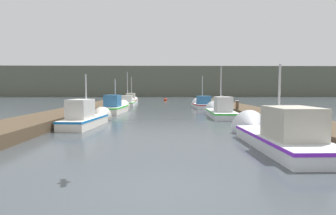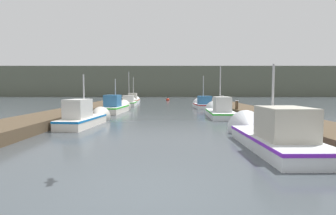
# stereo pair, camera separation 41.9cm
# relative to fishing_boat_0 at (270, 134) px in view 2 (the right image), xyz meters

# --- Properties ---
(ground_plane) EXTENTS (200.00, 200.00, 0.00)m
(ground_plane) POSITION_rel_fishing_boat_0_xyz_m (-4.06, -4.48, -0.44)
(ground_plane) COLOR #3D4449
(dock_left) EXTENTS (2.76, 40.00, 0.52)m
(dock_left) POSITION_rel_fishing_boat_0_xyz_m (-10.88, 11.52, -0.18)
(dock_left) COLOR #4C3D2B
(dock_left) RESTS_ON ground_plane
(dock_right) EXTENTS (2.76, 40.00, 0.52)m
(dock_right) POSITION_rel_fishing_boat_0_xyz_m (2.76, 11.52, -0.18)
(dock_right) COLOR #4C3D2B
(dock_right) RESTS_ON ground_plane
(distant_shore_ridge) EXTENTS (120.00, 16.00, 7.84)m
(distant_shore_ridge) POSITION_rel_fishing_boat_0_xyz_m (-4.06, 65.03, 3.48)
(distant_shore_ridge) COLOR #565B4C
(distant_shore_ridge) RESTS_ON ground_plane
(fishing_boat_0) EXTENTS (1.84, 5.89, 3.52)m
(fishing_boat_0) POSITION_rel_fishing_boat_0_xyz_m (0.00, 0.00, 0.00)
(fishing_boat_0) COLOR silver
(fishing_boat_0) RESTS_ON ground_plane
(fishing_boat_1) EXTENTS (1.80, 5.07, 3.26)m
(fishing_boat_1) POSITION_rel_fishing_boat_0_xyz_m (-8.33, 5.38, 0.02)
(fishing_boat_1) COLOR silver
(fishing_boat_1) RESTS_ON ground_plane
(fishing_boat_2) EXTENTS (1.93, 5.83, 4.27)m
(fishing_boat_2) POSITION_rel_fishing_boat_0_xyz_m (0.20, 10.17, -0.03)
(fishing_boat_2) COLOR silver
(fishing_boat_2) RESTS_ON ground_plane
(fishing_boat_3) EXTENTS (1.87, 5.59, 3.35)m
(fishing_boat_3) POSITION_rel_fishing_boat_0_xyz_m (-8.22, 13.70, 0.03)
(fishing_boat_3) COLOR silver
(fishing_boat_3) RESTS_ON ground_plane
(fishing_boat_4) EXTENTS (1.88, 4.75, 4.00)m
(fishing_boat_4) POSITION_rel_fishing_boat_0_xyz_m (0.09, 18.87, -0.05)
(fishing_boat_4) COLOR silver
(fishing_boat_4) RESTS_ON ground_plane
(fishing_boat_5) EXTENTS (1.81, 4.73, 4.61)m
(fishing_boat_5) POSITION_rel_fishing_boat_0_xyz_m (-8.40, 22.72, -0.06)
(fishing_boat_5) COLOR silver
(fishing_boat_5) RESTS_ON ground_plane
(fishing_boat_6) EXTENTS (1.44, 5.67, 4.05)m
(fishing_boat_6) POSITION_rel_fishing_boat_0_xyz_m (-8.49, 27.38, 0.03)
(fishing_boat_6) COLOR silver
(fishing_boat_6) RESTS_ON ground_plane
(mooring_piling_0) EXTENTS (0.28, 0.28, 0.97)m
(mooring_piling_0) POSITION_rel_fishing_boat_0_xyz_m (-9.59, 23.85, 0.05)
(mooring_piling_0) COLOR #473523
(mooring_piling_0) RESTS_ON ground_plane
(mooring_piling_1) EXTENTS (0.27, 0.27, 1.28)m
(mooring_piling_1) POSITION_rel_fishing_boat_0_xyz_m (1.32, 16.23, 0.21)
(mooring_piling_1) COLOR #473523
(mooring_piling_1) RESTS_ON ground_plane
(mooring_piling_2) EXTENTS (0.25, 0.25, 1.21)m
(mooring_piling_2) POSITION_rel_fishing_boat_0_xyz_m (1.46, 10.04, 0.17)
(mooring_piling_2) COLOR #473523
(mooring_piling_2) RESTS_ON ground_plane
(mooring_piling_3) EXTENTS (0.26, 0.26, 1.41)m
(mooring_piling_3) POSITION_rel_fishing_boat_0_xyz_m (1.60, 15.78, 0.27)
(mooring_piling_3) COLOR #473523
(mooring_piling_3) RESTS_ON ground_plane
(channel_buoy) EXTENTS (0.57, 0.57, 1.07)m
(channel_buoy) POSITION_rel_fishing_boat_0_xyz_m (-3.69, 35.67, -0.28)
(channel_buoy) COLOR red
(channel_buoy) RESTS_ON ground_plane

